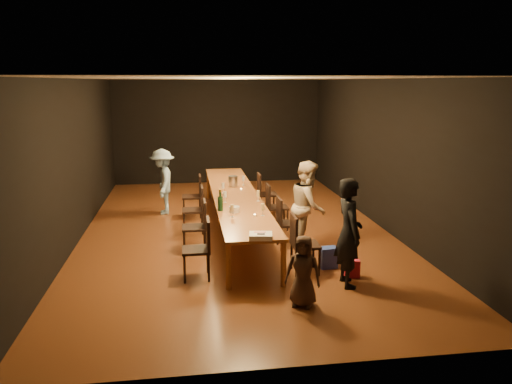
{
  "coord_description": "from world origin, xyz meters",
  "views": [
    {
      "loc": [
        -0.97,
        -9.63,
        2.95
      ],
      "look_at": [
        0.28,
        -0.97,
        1.0
      ],
      "focal_mm": 35.0,
      "sensor_mm": 36.0,
      "label": 1
    }
  ],
  "objects": [
    {
      "name": "chair_left_1",
      "position": [
        -0.85,
        -1.2,
        0.47
      ],
      "size": [
        0.42,
        0.42,
        0.93
      ],
      "primitive_type": null,
      "rotation": [
        0.0,
        0.0,
        1.57
      ],
      "color": "black",
      "rests_on": "ground"
    },
    {
      "name": "chair_right_1",
      "position": [
        0.85,
        -1.2,
        0.47
      ],
      "size": [
        0.42,
        0.42,
        0.93
      ],
      "primitive_type": null,
      "rotation": [
        0.0,
        0.0,
        -1.57
      ],
      "color": "black",
      "rests_on": "ground"
    },
    {
      "name": "chair_right_2",
      "position": [
        0.85,
        0.0,
        0.47
      ],
      "size": [
        0.42,
        0.42,
        0.93
      ],
      "primitive_type": null,
      "rotation": [
        0.0,
        0.0,
        -1.57
      ],
      "color": "black",
      "rests_on": "ground"
    },
    {
      "name": "chair_left_2",
      "position": [
        -0.85,
        0.0,
        0.47
      ],
      "size": [
        0.42,
        0.42,
        0.93
      ],
      "primitive_type": null,
      "rotation": [
        0.0,
        0.0,
        1.57
      ],
      "color": "black",
      "rests_on": "ground"
    },
    {
      "name": "table",
      "position": [
        0.0,
        0.0,
        0.7
      ],
      "size": [
        0.9,
        6.0,
        0.75
      ],
      "color": "brown",
      "rests_on": "ground"
    },
    {
      "name": "gift_bag_red",
      "position": [
        1.51,
        -2.71,
        0.14
      ],
      "size": [
        0.25,
        0.16,
        0.28
      ],
      "primitive_type": "cube",
      "rotation": [
        0.0,
        0.0,
        -0.13
      ],
      "color": "red",
      "rests_on": "ground"
    },
    {
      "name": "wineglass_2",
      "position": [
        -0.26,
        -0.66,
        0.85
      ],
      "size": [
        0.06,
        0.06,
        0.21
      ],
      "primitive_type": null,
      "color": "silver",
      "rests_on": "table"
    },
    {
      "name": "gift_bag_blue",
      "position": [
        1.27,
        -2.26,
        0.17
      ],
      "size": [
        0.29,
        0.21,
        0.34
      ],
      "primitive_type": "cube",
      "rotation": [
        0.0,
        0.0,
        0.11
      ],
      "color": "#2A45B6",
      "rests_on": "ground"
    },
    {
      "name": "tealight_far",
      "position": [
        0.15,
        1.55,
        0.77
      ],
      "size": [
        0.05,
        0.05,
        0.03
      ],
      "primitive_type": "cylinder",
      "color": "#B2B7B2",
      "rests_on": "table"
    },
    {
      "name": "tealight_near",
      "position": [
        0.15,
        -1.7,
        0.77
      ],
      "size": [
        0.05,
        0.05,
        0.03
      ],
      "primitive_type": "cylinder",
      "color": "#B2B7B2",
      "rests_on": "table"
    },
    {
      "name": "wineglass_4",
      "position": [
        -0.23,
        0.15,
        0.85
      ],
      "size": [
        0.06,
        0.06,
        0.21
      ],
      "primitive_type": null,
      "color": "silver",
      "rests_on": "table"
    },
    {
      "name": "chair_left_3",
      "position": [
        -0.85,
        1.2,
        0.47
      ],
      "size": [
        0.42,
        0.42,
        0.93
      ],
      "primitive_type": null,
      "rotation": [
        0.0,
        0.0,
        1.57
      ],
      "color": "black",
      "rests_on": "ground"
    },
    {
      "name": "chair_right_0",
      "position": [
        0.85,
        -2.4,
        0.47
      ],
      "size": [
        0.42,
        0.42,
        0.93
      ],
      "primitive_type": null,
      "rotation": [
        0.0,
        0.0,
        -1.57
      ],
      "color": "black",
      "rests_on": "ground"
    },
    {
      "name": "woman_birthday",
      "position": [
        1.35,
        -2.97,
        0.81
      ],
      "size": [
        0.39,
        0.59,
        1.61
      ],
      "primitive_type": "imported",
      "rotation": [
        0.0,
        0.0,
        1.57
      ],
      "color": "black",
      "rests_on": "ground"
    },
    {
      "name": "wineglass_0",
      "position": [
        -0.22,
        -1.68,
        0.85
      ],
      "size": [
        0.06,
        0.06,
        0.21
      ],
      "primitive_type": null,
      "color": "beige",
      "rests_on": "table"
    },
    {
      "name": "tealight_mid",
      "position": [
        0.15,
        0.33,
        0.77
      ],
      "size": [
        0.05,
        0.05,
        0.03
      ],
      "primitive_type": "cylinder",
      "color": "#B2B7B2",
      "rests_on": "table"
    },
    {
      "name": "child",
      "position": [
        0.53,
        -3.56,
        0.49
      ],
      "size": [
        0.56,
        0.48,
        0.98
      ],
      "primitive_type": "imported",
      "rotation": [
        0.0,
        0.0,
        -0.41
      ],
      "color": "#3D2A22",
      "rests_on": "ground"
    },
    {
      "name": "ice_bucket",
      "position": [
        0.03,
        0.8,
        0.86
      ],
      "size": [
        0.21,
        0.21,
        0.22
      ],
      "primitive_type": "cylinder",
      "rotation": [
        0.0,
        0.0,
        -0.06
      ],
      "color": "#B2B3B7",
      "rests_on": "table"
    },
    {
      "name": "man_blue",
      "position": [
        -1.49,
        1.56,
        0.74
      ],
      "size": [
        0.59,
        0.98,
        1.47
      ],
      "primitive_type": "imported",
      "rotation": [
        0.0,
        0.0,
        -1.52
      ],
      "color": "#93BCE3",
      "rests_on": "ground"
    },
    {
      "name": "chair_right_3",
      "position": [
        0.85,
        1.2,
        0.47
      ],
      "size": [
        0.42,
        0.42,
        0.93
      ],
      "primitive_type": null,
      "rotation": [
        0.0,
        0.0,
        -1.57
      ],
      "color": "black",
      "rests_on": "ground"
    },
    {
      "name": "chair_left_0",
      "position": [
        -0.85,
        -2.4,
        0.47
      ],
      "size": [
        0.42,
        0.42,
        0.93
      ],
      "primitive_type": null,
      "rotation": [
        0.0,
        0.0,
        1.57
      ],
      "color": "black",
      "rests_on": "ground"
    },
    {
      "name": "plate_stack",
      "position": [
        -0.16,
        -1.38,
        0.8
      ],
      "size": [
        0.21,
        0.21,
        0.1
      ],
      "primitive_type": "cylinder",
      "rotation": [
        0.0,
        0.0,
        0.18
      ],
      "color": "silver",
      "rests_on": "table"
    },
    {
      "name": "ground",
      "position": [
        0.0,
        0.0,
        0.0
      ],
      "size": [
        10.0,
        10.0,
        0.0
      ],
      "primitive_type": "plane",
      "color": "#4D2613",
      "rests_on": "ground"
    },
    {
      "name": "wineglass_5",
      "position": [
        0.26,
        0.85,
        0.85
      ],
      "size": [
        0.06,
        0.06,
        0.21
      ],
      "primitive_type": null,
      "color": "silver",
      "rests_on": "table"
    },
    {
      "name": "birthday_cake",
      "position": [
        0.06,
        -2.9,
        0.79
      ],
      "size": [
        0.36,
        0.31,
        0.08
      ],
      "rotation": [
        0.0,
        0.0,
        -0.16
      ],
      "color": "white",
      "rests_on": "table"
    },
    {
      "name": "woman_tan",
      "position": [
        1.15,
        -1.34,
        0.8
      ],
      "size": [
        0.82,
        0.93,
        1.6
      ],
      "primitive_type": "imported",
      "rotation": [
        0.0,
        0.0,
        1.26
      ],
      "color": "beige",
      "rests_on": "ground"
    },
    {
      "name": "wineglass_3",
      "position": [
        0.36,
        -0.64,
        0.85
      ],
      "size": [
        0.06,
        0.06,
        0.21
      ],
      "primitive_type": null,
      "color": "beige",
      "rests_on": "table"
    },
    {
      "name": "champagne_bottle",
      "position": [
        -0.39,
        -1.25,
        0.94
      ],
      "size": [
        0.11,
        0.11,
        0.38
      ],
      "primitive_type": null,
      "rotation": [
        0.0,
        0.0,
        -0.26
      ],
      "color": "black",
      "rests_on": "table"
    },
    {
      "name": "wineglass_1",
      "position": [
        0.29,
        -1.67,
        0.85
      ],
      "size": [
        0.06,
        0.06,
        0.21
      ],
      "primitive_type": null,
      "color": "beige",
      "rests_on": "table"
    },
    {
      "name": "room_shell",
      "position": [
        0.0,
        0.0,
        2.08
      ],
      "size": [
        6.04,
        10.04,
        3.02
      ],
      "color": "black",
      "rests_on": "ground"
    }
  ]
}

